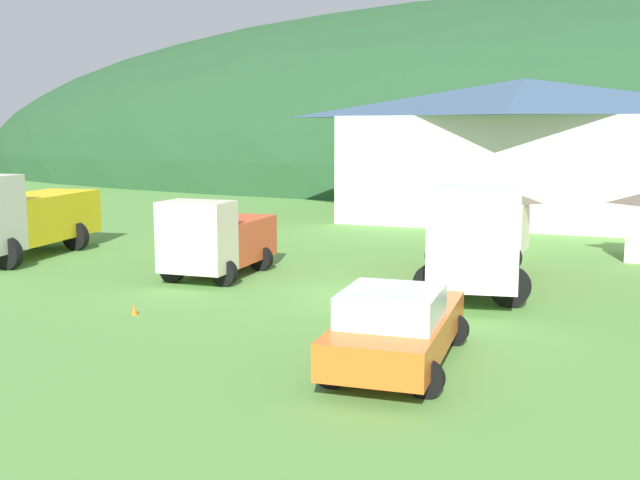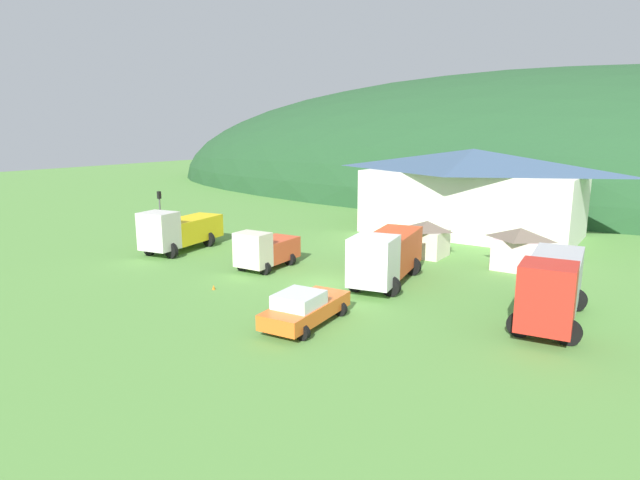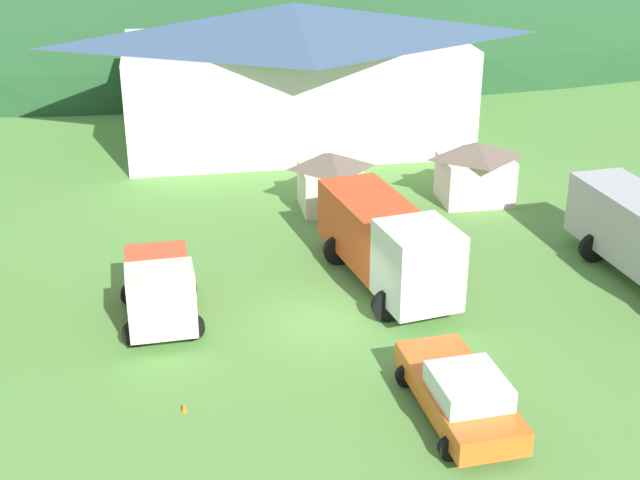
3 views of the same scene
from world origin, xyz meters
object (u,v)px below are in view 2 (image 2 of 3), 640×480
Objects in this scene: play_shed_pink at (520,248)px; flatbed_truck_yellow at (179,230)px; crane_truck_red at (552,285)px; heavy_rig_white at (386,254)px; service_pickup_orange at (305,308)px; light_truck_cream at (265,249)px; play_shed_cream at (427,238)px; traffic_cone_near_pickup at (214,290)px; depot_building at (471,191)px; traffic_light_west at (160,214)px.

flatbed_truck_yellow reaches higher than play_shed_pink.
crane_truck_red is (3.61, -8.89, 0.39)m from play_shed_pink.
service_pickup_orange is (0.04, -8.18, -0.90)m from heavy_rig_white.
heavy_rig_white reaches higher than light_truck_cream.
play_shed_cream is at bearing 178.41° from play_shed_pink.
play_shed_cream is 5.18× the size of traffic_cone_near_pickup.
light_truck_cream is at bearing -90.37° from heavy_rig_white.
service_pickup_orange reaches higher than traffic_cone_near_pickup.
traffic_cone_near_pickup is (-6.56, -23.85, -3.71)m from depot_building.
play_shed_pink reaches higher than light_truck_cream.
flatbed_truck_yellow is 0.89× the size of crane_truck_red.
traffic_light_west is (-23.85, -8.60, 1.24)m from play_shed_pink.
depot_building is at bearing 90.96° from play_shed_cream.
flatbed_truck_yellow is 13.50× the size of traffic_cone_near_pickup.
play_shed_pink is at bearing 102.38° from flatbed_truck_yellow.
traffic_light_west is at bearing -115.19° from service_pickup_orange.
play_shed_pink is 0.70× the size of light_truck_cream.
play_shed_cream reaches higher than service_pickup_orange.
service_pickup_orange is at bearing -109.93° from play_shed_pink.
flatbed_truck_yellow is 1.56× the size of light_truck_cream.
depot_building is 25.33m from traffic_light_west.
play_shed_cream is 0.64× the size of traffic_light_west.
light_truck_cream is (-13.64, -8.79, -0.15)m from play_shed_pink.
crane_truck_red is 17.55m from traffic_cone_near_pickup.
heavy_rig_white is at bearing -87.27° from depot_building.
traffic_light_west is 8.06× the size of traffic_cone_near_pickup.
traffic_cone_near_pickup is (-16.69, -5.12, -1.79)m from crane_truck_red.
traffic_light_west is (-17.49, -8.77, 1.33)m from play_shed_cream.
light_truck_cream is 8.67× the size of traffic_cone_near_pickup.
heavy_rig_white reaches higher than play_shed_pink.
service_pickup_orange is 7.64m from traffic_cone_near_pickup.
flatbed_truck_yellow is (-15.74, -8.63, 0.27)m from play_shed_cream.
traffic_light_west is 12.34m from traffic_cone_near_pickup.
play_shed_cream is 0.53× the size of service_pickup_orange.
play_shed_pink reaches higher than play_shed_cream.
traffic_light_west is at bearing -93.75° from flatbed_truck_yellow.
depot_building is 25.02m from traffic_cone_near_pickup.
heavy_rig_white is at bearing 176.16° from service_pickup_orange.
play_shed_pink is 19.22m from traffic_cone_near_pickup.
heavy_rig_white is 10.04m from traffic_cone_near_pickup.
heavy_rig_white is (16.40, 1.03, 0.15)m from flatbed_truck_yellow.
heavy_rig_white is 1.52× the size of service_pickup_orange.
light_truck_cream is at bearing 79.13° from flatbed_truck_yellow.
play_shed_pink is 6.04× the size of traffic_cone_near_pickup.
play_shed_pink is (6.52, -9.85, -2.31)m from depot_building.
crane_truck_red reaches higher than play_shed_pink.
traffic_cone_near_pickup is at bearing -133.05° from play_shed_pink.
crane_truck_red is 1.89× the size of traffic_light_west.
service_pickup_orange is at bearing -12.15° from traffic_cone_near_pickup.
flatbed_truck_yellow is at bearing -95.09° from light_truck_cream.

